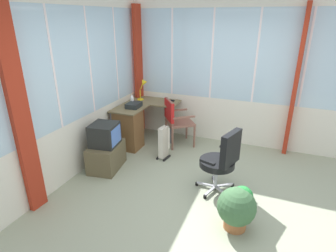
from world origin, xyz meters
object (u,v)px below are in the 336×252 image
object	(u,v)px
office_chair	(222,158)
space_heater	(164,142)
paper_tray	(134,105)
desk	(130,126)
potted_plant	(237,206)
spray_bottle	(132,100)
tv_on_stand	(106,149)
desk_lamp	(144,86)
tv_remote	(171,100)
wooden_armchair	(174,117)

from	to	relation	value
office_chair	space_heater	distance (m)	1.35
office_chair	paper_tray	bearing A→B (deg)	63.41
desk	potted_plant	size ratio (longest dim) A/B	2.26
spray_bottle	tv_on_stand	distance (m)	1.21
office_chair	spray_bottle	bearing A→B (deg)	61.95
desk_lamp	potted_plant	world-z (taller)	desk_lamp
paper_tray	office_chair	bearing A→B (deg)	-116.59
potted_plant	tv_remote	bearing A→B (deg)	37.22
wooden_armchair	potted_plant	bearing A→B (deg)	-141.25
spray_bottle	paper_tray	xyz separation A→B (m)	(-0.11, -0.09, -0.06)
paper_tray	space_heater	xyz separation A→B (m)	(-0.29, -0.74, -0.52)
desk_lamp	tv_on_stand	xyz separation A→B (m)	(-1.56, -0.06, -0.70)
wooden_armchair	spray_bottle	bearing A→B (deg)	101.81
desk	office_chair	bearing A→B (deg)	-113.58
paper_tray	office_chair	distance (m)	2.13
tv_remote	potted_plant	xyz separation A→B (m)	(-2.26, -1.72, -0.49)
desk	space_heater	world-z (taller)	desk
space_heater	wooden_armchair	bearing A→B (deg)	3.14
spray_bottle	wooden_armchair	distance (m)	0.86
office_chair	tv_on_stand	world-z (taller)	office_chair
spray_bottle	office_chair	distance (m)	2.27
tv_remote	tv_on_stand	xyz separation A→B (m)	(-1.64, 0.51, -0.43)
wooden_armchair	office_chair	world-z (taller)	office_chair
tv_remote	potted_plant	world-z (taller)	tv_remote
office_chair	potted_plant	size ratio (longest dim) A/B	1.80
tv_on_stand	wooden_armchair	bearing A→B (deg)	-29.73
tv_remote	tv_on_stand	distance (m)	1.77
wooden_armchair	office_chair	bearing A→B (deg)	-135.96
desk	paper_tray	xyz separation A→B (m)	(0.10, -0.04, 0.40)
paper_tray	office_chair	size ratio (longest dim) A/B	0.31
office_chair	space_heater	xyz separation A→B (m)	(0.66, 1.15, -0.24)
spray_bottle	paper_tray	size ratio (longest dim) A/B	0.72
desk_lamp	tv_on_stand	distance (m)	1.71
office_chair	space_heater	size ratio (longest dim) A/B	1.62
desk_lamp	paper_tray	distance (m)	0.63
desk	space_heater	xyz separation A→B (m)	(-0.18, -0.78, -0.12)
space_heater	office_chair	bearing A→B (deg)	-119.74
paper_tray	potted_plant	distance (m)	2.78
tv_remote	spray_bottle	size ratio (longest dim) A/B	0.69
paper_tray	potted_plant	xyz separation A→B (m)	(-1.60, -2.21, -0.52)
tv_on_stand	potted_plant	size ratio (longest dim) A/B	1.48
office_chair	tv_remote	bearing A→B (deg)	40.92
wooden_armchair	office_chair	distance (m)	1.70
desk_lamp	office_chair	bearing A→B (deg)	-127.98
tv_remote	potted_plant	distance (m)	2.88
potted_plant	desk_lamp	bearing A→B (deg)	46.27
tv_remote	paper_tray	xyz separation A→B (m)	(-0.66, 0.49, 0.03)
spray_bottle	potted_plant	bearing A→B (deg)	-126.57
desk	wooden_armchair	size ratio (longest dim) A/B	1.30
desk_lamp	potted_plant	distance (m)	3.25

